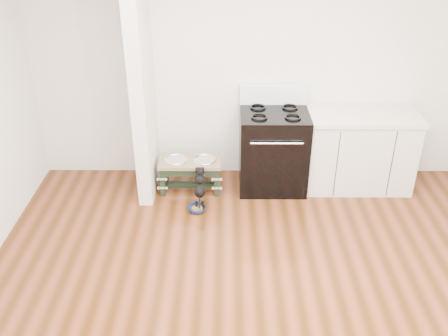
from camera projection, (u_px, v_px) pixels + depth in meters
ground at (261, 322)px, 4.04m from camera, size 5.00×5.00×0.00m
room_shell at (270, 142)px, 3.25m from camera, size 5.00×5.00×5.00m
partition_wall at (142, 77)px, 5.22m from camera, size 0.15×0.80×2.70m
oven_range at (273, 149)px, 5.69m from camera, size 0.76×0.69×1.14m
cabinet_run at (358, 150)px, 5.72m from camera, size 1.24×0.64×0.91m
dog_feeder at (190, 169)px, 5.70m from camera, size 0.70×0.38×0.40m
puppy at (200, 186)px, 5.44m from camera, size 0.12×0.36×0.43m
floor_bowl at (197, 209)px, 5.42m from camera, size 0.22×0.22×0.06m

